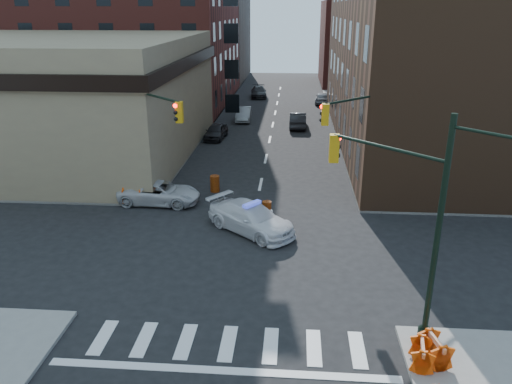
% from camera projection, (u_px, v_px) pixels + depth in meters
% --- Properties ---
extents(ground, '(140.00, 140.00, 0.00)m').
position_uv_depth(ground, '(246.00, 254.00, 23.83)').
color(ground, black).
rests_on(ground, ground).
extents(sidewalk_nw, '(34.00, 54.50, 0.15)m').
position_uv_depth(sidewalk_nw, '(71.00, 111.00, 56.07)').
color(sidewalk_nw, gray).
rests_on(sidewalk_nw, ground).
extents(sidewalk_ne, '(34.00, 54.50, 0.15)m').
position_uv_depth(sidewalk_ne, '(492.00, 118.00, 52.76)').
color(sidewalk_ne, gray).
rests_on(sidewalk_ne, ground).
extents(bank_building, '(22.00, 22.00, 9.00)m').
position_uv_depth(bank_building, '(49.00, 97.00, 38.91)').
color(bank_building, '#887959').
rests_on(bank_building, ground).
extents(commercial_row_ne, '(14.00, 34.00, 14.00)m').
position_uv_depth(commercial_row_ne, '(427.00, 59.00, 41.49)').
color(commercial_row_ne, '#4A2F1D').
rests_on(commercial_row_ne, ground).
extents(filler_nw, '(20.00, 18.00, 16.00)m').
position_uv_depth(filler_nw, '(184.00, 27.00, 80.15)').
color(filler_nw, brown).
rests_on(filler_nw, ground).
extents(filler_ne, '(16.00, 16.00, 12.00)m').
position_uv_depth(filler_ne, '(375.00, 43.00, 74.95)').
color(filler_ne, maroon).
rests_on(filler_ne, ground).
extents(signal_pole_se, '(5.40, 5.27, 8.00)m').
position_uv_depth(signal_pole_se, '(410.00, 213.00, 16.63)').
color(signal_pole_se, black).
rests_on(signal_pole_se, sidewalk_se).
extents(signal_pole_nw, '(3.58, 3.67, 8.00)m').
position_uv_depth(signal_pole_nw, '(150.00, 136.00, 27.73)').
color(signal_pole_nw, black).
rests_on(signal_pole_nw, sidewalk_nw).
extents(signal_pole_ne, '(3.67, 3.58, 8.00)m').
position_uv_depth(signal_pole_ne, '(363.00, 140.00, 26.91)').
color(signal_pole_ne, black).
rests_on(signal_pole_ne, sidewalk_ne).
extents(tree_ne_near, '(3.00, 3.00, 4.85)m').
position_uv_depth(tree_ne_near, '(353.00, 94.00, 46.38)').
color(tree_ne_near, black).
rests_on(tree_ne_near, sidewalk_ne).
extents(tree_ne_far, '(3.00, 3.00, 4.85)m').
position_uv_depth(tree_ne_far, '(345.00, 82.00, 53.86)').
color(tree_ne_far, black).
rests_on(tree_ne_far, sidewalk_ne).
extents(police_car, '(5.34, 4.92, 1.50)m').
position_uv_depth(police_car, '(251.00, 218.00, 25.98)').
color(police_car, silver).
rests_on(police_car, ground).
extents(pickup, '(4.92, 2.45, 1.34)m').
position_uv_depth(pickup, '(159.00, 193.00, 29.76)').
color(pickup, silver).
rests_on(pickup, ground).
extents(parked_car_wnear, '(1.95, 4.05, 1.34)m').
position_uv_depth(parked_car_wnear, '(216.00, 131.00, 44.44)').
color(parked_car_wnear, black).
rests_on(parked_car_wnear, ground).
extents(parked_car_wfar, '(1.62, 4.24, 1.38)m').
position_uv_depth(parked_car_wfar, '(244.00, 114.00, 51.53)').
color(parked_car_wfar, gray).
rests_on(parked_car_wfar, ground).
extents(parked_car_wdeep, '(2.35, 4.92, 1.38)m').
position_uv_depth(parked_car_wdeep, '(259.00, 92.00, 64.98)').
color(parked_car_wdeep, black).
rests_on(parked_car_wdeep, ground).
extents(parked_car_enear, '(1.62, 4.52, 1.48)m').
position_uv_depth(parked_car_enear, '(298.00, 120.00, 48.60)').
color(parked_car_enear, black).
rests_on(parked_car_enear, ground).
extents(parked_car_efar, '(2.07, 4.23, 1.39)m').
position_uv_depth(parked_car_efar, '(322.00, 98.00, 60.81)').
color(parked_car_efar, '#94969C').
rests_on(parked_car_efar, ground).
extents(pedestrian_a, '(0.78, 0.70, 1.79)m').
position_uv_depth(pedestrian_a, '(144.00, 184.00, 30.05)').
color(pedestrian_a, black).
rests_on(pedestrian_a, sidewalk_nw).
extents(pedestrian_b, '(0.83, 0.67, 1.66)m').
position_uv_depth(pedestrian_b, '(79.00, 187.00, 29.87)').
color(pedestrian_b, black).
rests_on(pedestrian_b, sidewalk_nw).
extents(pedestrian_c, '(1.00, 0.55, 1.62)m').
position_uv_depth(pedestrian_c, '(72.00, 169.00, 33.12)').
color(pedestrian_c, '#1D232C').
rests_on(pedestrian_c, sidewalk_nw).
extents(barrel_road, '(0.65, 0.65, 0.91)m').
position_uv_depth(barrel_road, '(267.00, 209.00, 27.92)').
color(barrel_road, '#DC4A0A').
rests_on(barrel_road, ground).
extents(barrel_bank, '(0.74, 0.74, 1.05)m').
position_uv_depth(barrel_bank, '(215.00, 184.00, 31.72)').
color(barrel_bank, '#C63509').
rests_on(barrel_bank, ground).
extents(barricade_se_a, '(0.88, 1.33, 0.92)m').
position_uv_depth(barricade_se_a, '(434.00, 350.00, 16.20)').
color(barricade_se_a, '#EC590B').
rests_on(barricade_se_a, sidewalk_se).
extents(barricade_se_b, '(0.75, 1.21, 0.85)m').
position_uv_depth(barricade_se_b, '(421.00, 355.00, 16.04)').
color(barricade_se_b, '#C45E09').
rests_on(barricade_se_b, sidewalk_se).
extents(barricade_nw_a, '(1.39, 0.80, 0.99)m').
position_uv_depth(barricade_nw_a, '(133.00, 195.00, 29.46)').
color(barricade_nw_a, red).
rests_on(barricade_nw_a, sidewalk_nw).
extents(barricade_nw_b, '(1.39, 0.87, 0.97)m').
position_uv_depth(barricade_nw_b, '(76.00, 183.00, 31.46)').
color(barricade_nw_b, '#DF620A').
rests_on(barricade_nw_b, sidewalk_nw).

